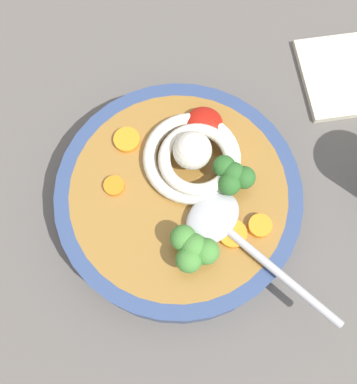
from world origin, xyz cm
name	(u,v)px	position (x,y,z in cm)	size (l,w,h in cm)	color
table_slab	(196,231)	(0.00, 0.00, 1.39)	(101.22, 101.22, 2.78)	#5B5651
soup_bowl	(178,199)	(-2.68, 1.61, 5.28)	(24.87, 24.87, 4.83)	#334775
noodle_pile	(193,156)	(-2.39, 5.17, 8.98)	(10.89, 10.68, 4.38)	silver
soup_spoon	(224,227)	(2.65, -0.53, 8.42)	(17.23, 9.56, 1.60)	#B7B7BC
chili_sauce_dollop	(204,122)	(-2.60, 9.39, 8.47)	(3.80, 3.42, 1.71)	#B2190F
broccoli_floret_rear	(233,175)	(1.89, 4.24, 9.78)	(4.37, 3.76, 3.46)	#7A9E60
broccoli_floret_near_spoon	(193,249)	(0.63, -3.82, 10.00)	(4.80, 4.13, 3.80)	#7A9E60
carrot_slice_far	(114,187)	(-8.90, -0.16, 7.88)	(2.06, 2.06, 0.53)	orange
carrot_slice_front	(233,234)	(3.65, -0.74, 7.95)	(2.76, 2.76, 0.67)	orange
carrot_slice_beside_noodles	(127,140)	(-9.54, 5.07, 7.91)	(2.72, 2.72, 0.59)	orange
carrot_slice_extra_b	(260,226)	(5.90, 0.86, 8.01)	(2.28, 2.28, 0.79)	orange
folded_napkin	(355,74)	(11.86, 24.25, 3.18)	(12.82, 11.04, 0.80)	beige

